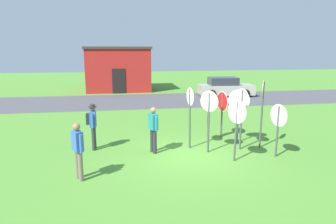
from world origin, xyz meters
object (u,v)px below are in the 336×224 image
Objects in this scene: stop_sign_leaning_left at (209,111)px; stop_sign_tallest at (222,106)px; stop_sign_low_front at (208,107)px; person_with_sunhat at (93,123)px; person_in_teal at (153,127)px; person_in_dark_shirt at (78,148)px; stop_sign_center_cluster at (242,109)px; stop_sign_leaning_right at (262,103)px; stop_sign_rear_left at (237,120)px; stop_sign_rear_right at (239,107)px; stop_sign_far_back at (278,121)px; parked_car_on_street at (225,87)px; stop_sign_nearest at (190,108)px.

stop_sign_tallest is at bearing 57.64° from stop_sign_leaning_left.
stop_sign_low_front is 1.21× the size of person_with_sunhat.
person_in_dark_shirt is at bearing -140.86° from person_in_teal.
stop_sign_leaning_left reaches higher than stop_sign_low_front.
person_with_sunhat is at bearing 171.05° from stop_sign_center_cluster.
stop_sign_leaning_right reaches higher than stop_sign_tallest.
stop_sign_rear_right reaches higher than stop_sign_rear_left.
stop_sign_rear_left is 1.24× the size of person_in_dark_shirt.
stop_sign_center_cluster is at bearing -8.95° from person_with_sunhat.
stop_sign_far_back is at bearing -15.81° from person_with_sunhat.
stop_sign_low_front is 2.09m from stop_sign_leaning_right.
stop_sign_low_front reaches higher than parked_car_on_street.
person_in_teal reaches higher than parked_car_on_street.
stop_sign_low_front is 4.58m from person_with_sunhat.
stop_sign_leaning_right is at bearing 15.84° from person_in_dark_shirt.
stop_sign_low_front is 5.60m from person_in_dark_shirt.
stop_sign_leaning_left is at bearing 159.73° from stop_sign_far_back.
stop_sign_nearest is at bearing 153.63° from stop_sign_far_back.
stop_sign_far_back is 6.66m from person_in_dark_shirt.
stop_sign_rear_left reaches higher than stop_sign_tallest.
stop_sign_low_front is 1.25× the size of person_in_teal.
person_in_teal is 3.07m from person_in_dark_shirt.
stop_sign_tallest is 1.92m from stop_sign_leaning_right.
parked_car_on_street is 1.90× the size of stop_sign_center_cluster.
stop_sign_rear_right is at bearing -1.11° from person_with_sunhat.
stop_sign_leaning_right is (0.82, 0.05, 0.18)m from stop_sign_center_cluster.
person_with_sunhat is at bearing 161.91° from person_in_teal.
person_with_sunhat is (-6.29, 0.82, -0.73)m from stop_sign_leaning_right.
person_with_sunhat is (-2.19, 0.72, 0.06)m from person_in_teal.
person_with_sunhat reaches higher than parked_car_on_street.
parked_car_on_street is at bearing 66.83° from stop_sign_low_front.
stop_sign_rear_right is (-0.75, 1.71, 0.22)m from stop_sign_far_back.
stop_sign_center_cluster is at bearing 17.58° from person_in_dark_shirt.
stop_sign_tallest is 0.97m from stop_sign_rear_right.
stop_sign_leaning_right is at bearing 37.94° from stop_sign_rear_left.
parked_car_on_street is 2.61× the size of person_in_teal.
stop_sign_leaning_right is at bearing -103.97° from parked_car_on_street.
stop_sign_low_front is at bearing 160.24° from stop_sign_rear_right.
stop_sign_far_back is at bearing -14.60° from person_in_teal.
stop_sign_rear_right is 0.98m from stop_sign_leaning_right.
person_with_sunhat is at bearing -176.35° from stop_sign_low_front.
stop_sign_tallest is 0.76× the size of stop_sign_leaning_right.
parked_car_on_street is 17.13m from person_in_dark_shirt.
stop_sign_leaning_right reaches higher than stop_sign_low_front.
stop_sign_far_back is at bearing -83.20° from stop_sign_leaning_right.
parked_car_on_street is 2.10× the size of stop_sign_rear_left.
stop_sign_far_back is 2.82m from stop_sign_low_front.
stop_sign_nearest is 1.38× the size of person_in_teal.
stop_sign_leaning_left is 1.34× the size of person_in_dark_shirt.
stop_sign_rear_left is 0.90× the size of stop_sign_nearest.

